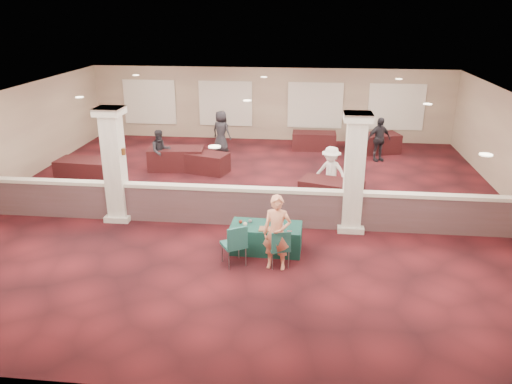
# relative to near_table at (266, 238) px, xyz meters

# --- Properties ---
(ground) EXTENTS (16.00, 16.00, 0.00)m
(ground) POSITION_rel_near_table_xyz_m (-0.83, 3.00, -0.33)
(ground) COLOR #4A1217
(ground) RESTS_ON ground
(wall_back) EXTENTS (16.00, 0.04, 3.20)m
(wall_back) POSITION_rel_near_table_xyz_m (-0.83, 11.00, 1.27)
(wall_back) COLOR #8B7060
(wall_back) RESTS_ON ground
(wall_front) EXTENTS (16.00, 0.04, 3.20)m
(wall_front) POSITION_rel_near_table_xyz_m (-0.83, -5.00, 1.27)
(wall_front) COLOR #8B7060
(wall_front) RESTS_ON ground
(ceiling) EXTENTS (16.00, 16.00, 0.02)m
(ceiling) POSITION_rel_near_table_xyz_m (-0.83, 3.00, 2.87)
(ceiling) COLOR white
(ceiling) RESTS_ON wall_back
(partition_wall) EXTENTS (15.60, 0.28, 1.10)m
(partition_wall) POSITION_rel_near_table_xyz_m (-0.83, 1.50, 0.23)
(partition_wall) COLOR #523737
(partition_wall) RESTS_ON ground
(column_left) EXTENTS (0.72, 0.72, 3.20)m
(column_left) POSITION_rel_near_table_xyz_m (-4.33, 1.50, 1.30)
(column_left) COLOR beige
(column_left) RESTS_ON ground
(column_right) EXTENTS (0.72, 0.72, 3.20)m
(column_right) POSITION_rel_near_table_xyz_m (2.17, 1.50, 1.30)
(column_right) COLOR beige
(column_right) RESTS_ON ground
(sconce_left) EXTENTS (0.12, 0.12, 0.18)m
(sconce_left) POSITION_rel_near_table_xyz_m (-4.61, 1.50, 1.67)
(sconce_left) COLOR brown
(sconce_left) RESTS_ON column_left
(sconce_right) EXTENTS (0.12, 0.12, 0.18)m
(sconce_right) POSITION_rel_near_table_xyz_m (-4.05, 1.50, 1.67)
(sconce_right) COLOR brown
(sconce_right) RESTS_ON column_left
(near_table) EXTENTS (1.76, 0.92, 0.67)m
(near_table) POSITION_rel_near_table_xyz_m (0.00, 0.00, 0.00)
(near_table) COLOR #103B36
(near_table) RESTS_ON ground
(conf_chair_main) EXTENTS (0.58, 0.59, 0.93)m
(conf_chair_main) POSITION_rel_near_table_xyz_m (0.39, -0.80, 0.22)
(conf_chair_main) COLOR #1D554E
(conf_chair_main) RESTS_ON ground
(conf_chair_side) EXTENTS (0.70, 0.70, 1.02)m
(conf_chair_side) POSITION_rel_near_table_xyz_m (-0.63, -0.86, 0.27)
(conf_chair_side) COLOR #1D554E
(conf_chair_side) RESTS_ON ground
(woman) EXTENTS (0.67, 0.48, 1.78)m
(woman) POSITION_rel_near_table_xyz_m (0.33, -0.85, 0.56)
(woman) COLOR tan
(woman) RESTS_ON ground
(far_table_front_left) EXTENTS (2.00, 1.07, 0.79)m
(far_table_front_left) POSITION_rel_near_table_xyz_m (-6.61, 4.48, 0.06)
(far_table_front_left) COLOR black
(far_table_front_left) RESTS_ON ground
(far_table_front_center) EXTENTS (1.94, 1.35, 0.72)m
(far_table_front_center) POSITION_rel_near_table_xyz_m (-2.83, 6.00, 0.02)
(far_table_front_center) COLOR black
(far_table_front_center) RESTS_ON ground
(far_table_front_right) EXTENTS (2.05, 1.46, 0.75)m
(far_table_front_right) POSITION_rel_near_table_xyz_m (1.70, 3.30, 0.04)
(far_table_front_right) COLOR black
(far_table_front_right) RESTS_ON ground
(far_table_back_left) EXTENTS (2.09, 1.20, 0.81)m
(far_table_back_left) POSITION_rel_near_table_xyz_m (-3.90, 6.20, 0.07)
(far_table_back_left) COLOR black
(far_table_back_left) RESTS_ON ground
(far_table_back_center) EXTENTS (1.82, 0.92, 0.73)m
(far_table_back_center) POSITION_rel_near_table_xyz_m (1.17, 9.50, 0.03)
(far_table_back_center) COLOR black
(far_table_back_center) RESTS_ON ground
(far_table_back_right) EXTENTS (2.14, 1.51, 0.79)m
(far_table_back_right) POSITION_rel_near_table_xyz_m (3.68, 9.27, 0.06)
(far_table_back_right) COLOR black
(far_table_back_right) RESTS_ON ground
(attendee_a) EXTENTS (0.85, 0.74, 1.55)m
(attendee_a) POSITION_rel_near_table_xyz_m (-4.37, 5.86, 0.44)
(attendee_a) COLOR black
(attendee_a) RESTS_ON ground
(attendee_b) EXTENTS (1.17, 0.88, 1.66)m
(attendee_b) POSITION_rel_near_table_xyz_m (1.68, 3.87, 0.50)
(attendee_b) COLOR silver
(attendee_b) RESTS_ON ground
(attendee_c) EXTENTS (1.12, 0.85, 1.72)m
(attendee_c) POSITION_rel_near_table_xyz_m (3.66, 8.12, 0.52)
(attendee_c) COLOR black
(attendee_c) RESTS_ON ground
(attendee_d) EXTENTS (0.96, 0.78, 1.72)m
(attendee_d) POSITION_rel_near_table_xyz_m (-2.65, 8.74, 0.52)
(attendee_d) COLOR black
(attendee_d) RESTS_ON ground
(laptop_base) EXTENTS (0.31, 0.22, 0.02)m
(laptop_base) POSITION_rel_near_table_xyz_m (0.27, -0.05, 0.34)
(laptop_base) COLOR silver
(laptop_base) RESTS_ON near_table
(laptop_screen) EXTENTS (0.30, 0.02, 0.20)m
(laptop_screen) POSITION_rel_near_table_xyz_m (0.28, 0.05, 0.45)
(laptop_screen) COLOR silver
(laptop_screen) RESTS_ON near_table
(screen_glow) EXTENTS (0.27, 0.01, 0.17)m
(screen_glow) POSITION_rel_near_table_xyz_m (0.28, 0.05, 0.44)
(screen_glow) COLOR silver
(screen_glow) RESTS_ON near_table
(knitting) EXTENTS (0.37, 0.29, 0.03)m
(knitting) POSITION_rel_near_table_xyz_m (0.04, -0.23, 0.35)
(knitting) COLOR #A8511B
(knitting) RESTS_ON near_table
(yarn_cream) EXTENTS (0.10, 0.10, 0.10)m
(yarn_cream) POSITION_rel_near_table_xyz_m (-0.51, -0.08, 0.38)
(yarn_cream) COLOR #EFE1C5
(yarn_cream) RESTS_ON near_table
(yarn_red) EXTENTS (0.09, 0.09, 0.09)m
(yarn_red) POSITION_rel_near_table_xyz_m (-0.64, 0.06, 0.38)
(yarn_red) COLOR #5A1712
(yarn_red) RESTS_ON near_table
(yarn_grey) EXTENTS (0.10, 0.10, 0.10)m
(yarn_grey) POSITION_rel_near_table_xyz_m (-0.41, 0.12, 0.38)
(yarn_grey) COLOR #55555A
(yarn_grey) RESTS_ON near_table
(scissors) EXTENTS (0.11, 0.03, 0.01)m
(scissors) POSITION_rel_near_table_xyz_m (0.59, -0.27, 0.34)
(scissors) COLOR red
(scissors) RESTS_ON near_table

